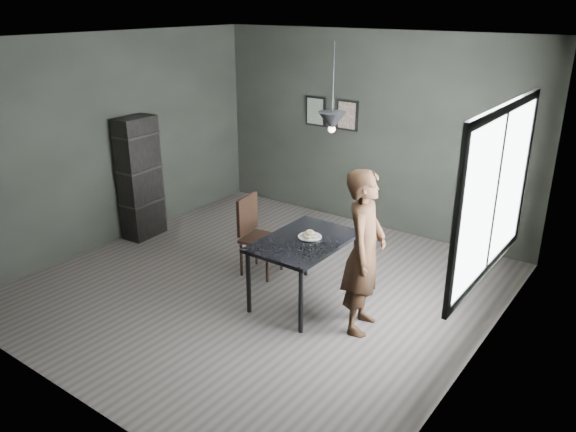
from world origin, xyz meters
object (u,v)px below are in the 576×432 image
Objects in this scene: woman at (364,252)px; wood_chair at (255,230)px; cafe_table at (304,246)px; pendant_lamp at (332,121)px; shelf_unit at (140,178)px; white_plate at (310,237)px.

wood_chair is (-1.68, 0.35, -0.29)m from woman.
woman reaches higher than cafe_table.
woman is at bearing -19.60° from pendant_lamp.
woman is at bearing -20.25° from wood_chair.
shelf_unit is (-2.02, -0.04, 0.30)m from wood_chair.
shelf_unit is at bearing 177.28° from white_plate.
cafe_table is 0.12m from white_plate.
pendant_lamp is at bearing -16.46° from wood_chair.
pendant_lamp reaches higher than wood_chair.
cafe_table is 5.22× the size of white_plate.
wood_chair is (-0.92, 0.18, -0.20)m from white_plate.
cafe_table is at bearing 69.51° from woman.
wood_chair reaches higher than cafe_table.
wood_chair reaches higher than white_plate.
pendant_lamp is at bearing 56.40° from woman.
wood_chair is at bearing 64.25° from woman.
pendant_lamp is (0.23, 0.02, 1.29)m from white_plate.
shelf_unit is at bearing 172.75° from wood_chair.
shelf_unit reaches higher than cafe_table.
pendant_lamp is (-0.53, 0.19, 1.20)m from woman.
white_plate reaches higher than cafe_table.
cafe_table is 0.80m from woman.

